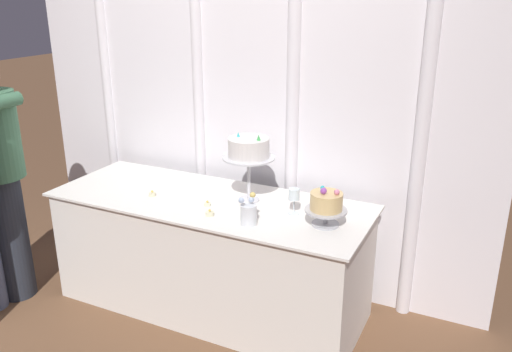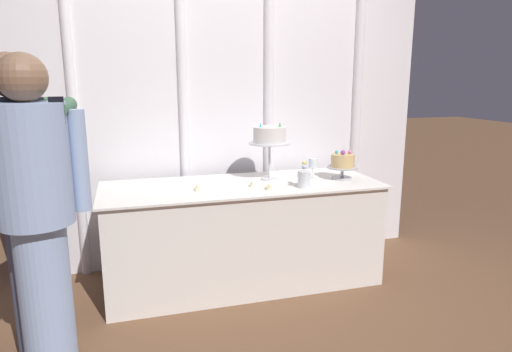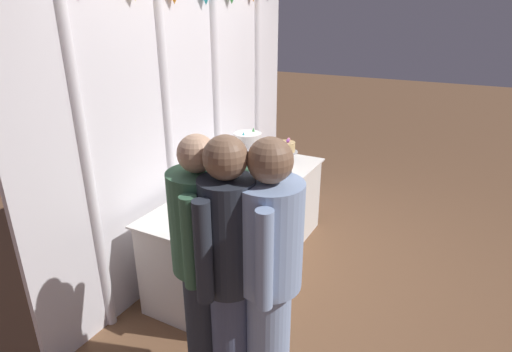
% 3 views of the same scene
% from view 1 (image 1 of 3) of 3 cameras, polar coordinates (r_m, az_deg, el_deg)
% --- Properties ---
extents(ground_plane, '(24.00, 24.00, 0.00)m').
position_cam_1_polar(ground_plane, '(3.57, -5.60, -14.43)').
color(ground_plane, brown).
extents(draped_curtain, '(3.36, 0.17, 2.70)m').
position_cam_1_polar(draped_curtain, '(3.52, -0.99, 10.57)').
color(draped_curtain, white).
rests_on(draped_curtain, ground_plane).
extents(cake_table, '(2.01, 0.75, 0.76)m').
position_cam_1_polar(cake_table, '(3.44, -4.94, -8.36)').
color(cake_table, white).
rests_on(cake_table, ground_plane).
extents(cake_display_nearleft, '(0.32, 0.32, 0.43)m').
position_cam_1_polar(cake_display_nearleft, '(3.15, -0.80, 2.79)').
color(cake_display_nearleft, silver).
rests_on(cake_display_nearleft, cake_table).
extents(cake_display_nearright, '(0.23, 0.23, 0.23)m').
position_cam_1_polar(cake_display_nearright, '(2.90, 7.59, -3.01)').
color(cake_display_nearright, '#B2B2B7').
rests_on(cake_display_nearright, cake_table).
extents(wine_glass, '(0.06, 0.06, 0.16)m').
position_cam_1_polar(wine_glass, '(3.03, 4.14, -2.10)').
color(wine_glass, silver).
rests_on(wine_glass, cake_table).
extents(flower_vase, '(0.09, 0.11, 0.18)m').
position_cam_1_polar(flower_vase, '(2.91, -0.81, -4.04)').
color(flower_vase, silver).
rests_on(flower_vase, cake_table).
extents(tealight_far_left, '(0.04, 0.04, 0.04)m').
position_cam_1_polar(tealight_far_left, '(3.38, -11.13, -1.95)').
color(tealight_far_left, beige).
rests_on(tealight_far_left, cake_table).
extents(tealight_near_left, '(0.04, 0.04, 0.03)m').
position_cam_1_polar(tealight_near_left, '(3.19, -5.27, -3.03)').
color(tealight_near_left, beige).
rests_on(tealight_near_left, cake_table).
extents(tealight_near_right, '(0.05, 0.05, 0.04)m').
position_cam_1_polar(tealight_near_right, '(3.05, -5.02, -4.06)').
color(tealight_near_right, beige).
rests_on(tealight_near_right, cake_table).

